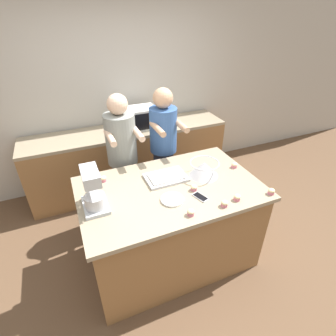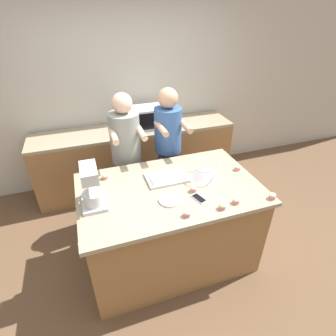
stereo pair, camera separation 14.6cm
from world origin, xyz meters
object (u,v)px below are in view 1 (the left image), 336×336
cupcake_2 (190,213)px  small_plate (172,199)px  microwave_oven (139,118)px  cupcake_0 (103,179)px  stand_mixer (93,191)px  person_right (164,152)px  cell_phone (200,197)px  cupcake_5 (224,204)px  cupcake_1 (234,165)px  mixing_bowl (204,169)px  cupcake_4 (194,188)px  baking_tray (166,177)px  person_left (123,161)px  cupcake_3 (237,197)px  cupcake_6 (271,191)px

cupcake_2 → small_plate: bearing=103.9°
microwave_oven → cupcake_0: (-0.73, -1.15, -0.10)m
small_plate → cupcake_0: bearing=133.0°
stand_mixer → cupcake_0: size_ratio=6.13×
person_right → stand_mixer: bearing=-140.2°
person_right → cell_phone: person_right is taller
person_right → stand_mixer: (-0.93, -0.78, 0.22)m
cell_phone → person_right: bearing=86.5°
cupcake_5 → cupcake_1: bearing=47.7°
mixing_bowl → cupcake_4: (-0.20, -0.18, -0.05)m
cell_phone → microwave_oven: bearing=90.2°
baking_tray → cell_phone: baking_tray is taller
cupcake_5 → cell_phone: bearing=125.3°
cell_phone → cupcake_5: (0.13, -0.18, 0.02)m
cupcake_2 → cupcake_5: bearing=-2.3°
baking_tray → person_left: bearing=113.8°
mixing_bowl → baking_tray: 0.38m
cupcake_3 → cupcake_4: (-0.28, 0.27, 0.00)m
cupcake_4 → cupcake_5: (0.13, -0.30, 0.00)m
cell_phone → stand_mixer: bearing=164.9°
cupcake_2 → cupcake_3: size_ratio=1.00×
cupcake_6 → cupcake_4: bearing=152.4°
cupcake_5 → baking_tray: bearing=116.9°
person_left → microwave_oven: person_left is taller
baking_tray → cupcake_0: (-0.57, 0.19, 0.01)m
microwave_oven → cupcake_1: microwave_oven is taller
cupcake_1 → cupcake_4: 0.61m
mixing_bowl → microwave_oven: 1.45m
person_right → cell_phone: (-0.06, -1.01, 0.07)m
cell_phone → cupcake_0: size_ratio=2.64×
stand_mixer → cupcake_1: (1.44, 0.07, -0.13)m
cupcake_0 → cupcake_3: size_ratio=1.00×
cupcake_3 → cupcake_5: (-0.15, -0.03, 0.00)m
cupcake_2 → cupcake_0: bearing=125.9°
person_left → cupcake_4: size_ratio=27.28×
person_left → cupcake_1: (1.01, -0.70, 0.10)m
person_left → cell_phone: 1.11m
microwave_oven → cupcake_4: bearing=-89.9°
small_plate → person_right: bearing=72.1°
mixing_bowl → cupcake_4: size_ratio=4.87×
microwave_oven → small_plate: 1.69m
small_plate → cupcake_1: bearing=16.7°
small_plate → cupcake_6: size_ratio=3.36×
cupcake_0 → cupcake_2: same height
small_plate → cupcake_2: bearing=-76.1°
cupcake_3 → cupcake_0: bearing=143.7°
mixing_bowl → small_plate: mixing_bowl is taller
mixing_bowl → cupcake_6: (0.41, -0.50, -0.05)m
baking_tray → cupcake_6: bearing=-37.6°
cupcake_6 → mixing_bowl: bearing=129.0°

